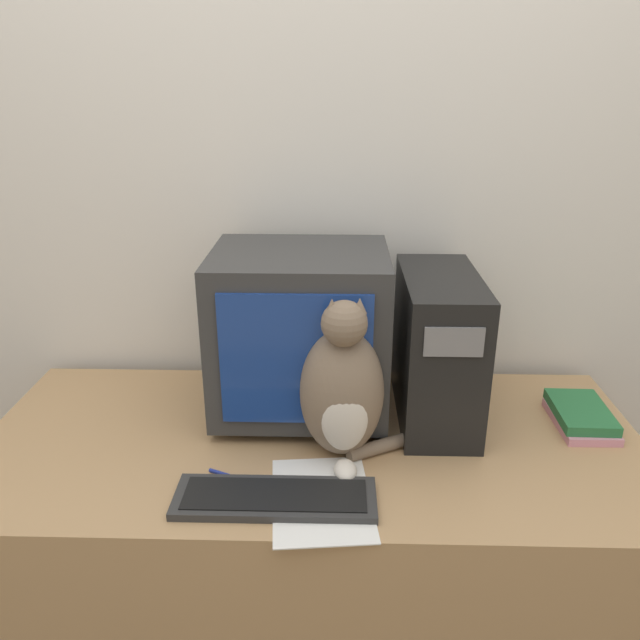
{
  "coord_description": "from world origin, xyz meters",
  "views": [
    {
      "loc": [
        0.06,
        -0.97,
        1.6
      ],
      "look_at": [
        0.02,
        0.42,
        1.04
      ],
      "focal_mm": 35.0,
      "sensor_mm": 36.0,
      "label": 1
    }
  ],
  "objects": [
    {
      "name": "computer_tower",
      "position": [
        0.32,
        0.5,
        0.94
      ],
      "size": [
        0.19,
        0.41,
        0.39
      ],
      "color": "black",
      "rests_on": "desk"
    },
    {
      "name": "wall_back",
      "position": [
        0.0,
        0.81,
        1.25
      ],
      "size": [
        7.0,
        0.05,
        2.5
      ],
      "color": "silver",
      "rests_on": "ground_plane"
    },
    {
      "name": "desk",
      "position": [
        0.0,
        0.37,
        0.37
      ],
      "size": [
        1.65,
        0.75,
        0.75
      ],
      "color": "tan",
      "rests_on": "ground_plane"
    },
    {
      "name": "keyboard",
      "position": [
        -0.07,
        0.12,
        0.76
      ],
      "size": [
        0.43,
        0.14,
        0.02
      ],
      "color": "#2D2D2D",
      "rests_on": "desk"
    },
    {
      "name": "crt_monitor",
      "position": [
        -0.04,
        0.51,
        0.97
      ],
      "size": [
        0.44,
        0.37,
        0.44
      ],
      "color": "#333333",
      "rests_on": "desk"
    },
    {
      "name": "pen",
      "position": [
        -0.16,
        0.2,
        0.75
      ],
      "size": [
        0.13,
        0.07,
        0.01
      ],
      "color": "navy",
      "rests_on": "desk"
    },
    {
      "name": "cat",
      "position": [
        0.07,
        0.31,
        0.91
      ],
      "size": [
        0.28,
        0.25,
        0.4
      ],
      "rotation": [
        0.0,
        0.0,
        0.08
      ],
      "color": "#7A6651",
      "rests_on": "desk"
    },
    {
      "name": "book_stack",
      "position": [
        0.69,
        0.46,
        0.77
      ],
      "size": [
        0.14,
        0.22,
        0.05
      ],
      "color": "pink",
      "rests_on": "desk"
    },
    {
      "name": "paper_sheet",
      "position": [
        0.03,
        0.13,
        0.75
      ],
      "size": [
        0.24,
        0.32,
        0.0
      ],
      "color": "white",
      "rests_on": "desk"
    }
  ]
}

